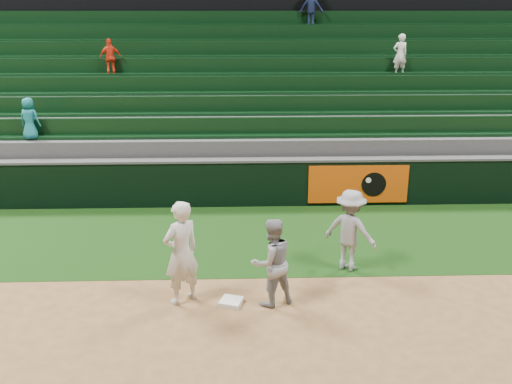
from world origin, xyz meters
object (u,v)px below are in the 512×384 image
at_px(first_base, 231,302).
at_px(base_coach, 350,230).
at_px(first_baseman, 181,253).
at_px(baserunner, 272,262).

distance_m(first_base, base_coach, 2.80).
bearing_deg(first_baseman, baserunner, 137.36).
relative_size(first_base, baserunner, 0.23).
relative_size(first_baseman, base_coach, 1.15).
bearing_deg(first_base, baserunner, 0.11).
bearing_deg(baserunner, base_coach, -165.72).
relative_size(first_baseman, baserunner, 1.18).
height_order(first_baseman, baserunner, first_baseman).
relative_size(first_base, base_coach, 0.22).
xyz_separation_m(first_baseman, base_coach, (3.18, 1.21, -0.11)).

